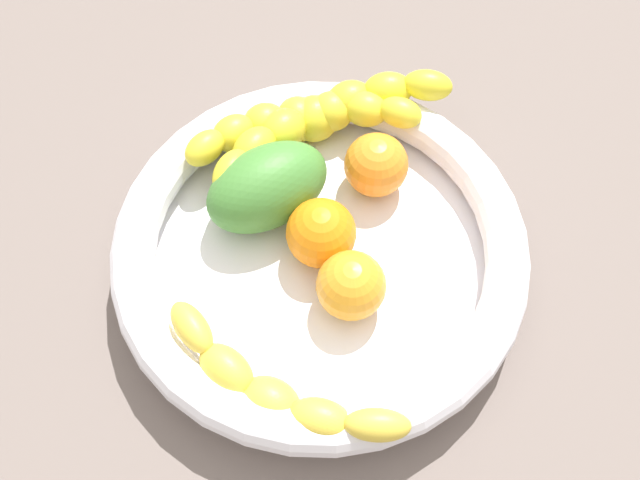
% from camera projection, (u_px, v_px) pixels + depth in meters
% --- Properties ---
extents(kitchen_counter, '(1.20, 1.20, 0.03)m').
position_uv_depth(kitchen_counter, '(320.00, 276.00, 0.67)').
color(kitchen_counter, '#6C605A').
rests_on(kitchen_counter, ground).
extents(fruit_bowl, '(0.35, 0.35, 0.06)m').
position_uv_depth(fruit_bowl, '(320.00, 252.00, 0.63)').
color(fruit_bowl, white).
rests_on(fruit_bowl, kitchen_counter).
extents(banana_draped_left, '(0.21, 0.11, 0.05)m').
position_uv_depth(banana_draped_left, '(300.00, 121.00, 0.68)').
color(banana_draped_left, yellow).
rests_on(banana_draped_left, fruit_bowl).
extents(banana_draped_right, '(0.20, 0.10, 0.05)m').
position_uv_depth(banana_draped_right, '(274.00, 391.00, 0.56)').
color(banana_draped_right, yellow).
rests_on(banana_draped_right, fruit_bowl).
extents(banana_arching_top, '(0.20, 0.16, 0.06)m').
position_uv_depth(banana_arching_top, '(321.00, 119.00, 0.67)').
color(banana_arching_top, yellow).
rests_on(banana_arching_top, fruit_bowl).
extents(orange_front, '(0.06, 0.06, 0.06)m').
position_uv_depth(orange_front, '(351.00, 286.00, 0.60)').
color(orange_front, orange).
rests_on(orange_front, fruit_bowl).
extents(orange_mid_left, '(0.06, 0.06, 0.06)m').
position_uv_depth(orange_mid_left, '(317.00, 233.00, 0.62)').
color(orange_mid_left, orange).
rests_on(orange_mid_left, fruit_bowl).
extents(orange_mid_right, '(0.06, 0.06, 0.06)m').
position_uv_depth(orange_mid_right, '(376.00, 165.00, 0.65)').
color(orange_mid_right, orange).
rests_on(orange_mid_right, fruit_bowl).
extents(mango_green, '(0.13, 0.12, 0.07)m').
position_uv_depth(mango_green, '(267.00, 187.00, 0.63)').
color(mango_green, '#448335').
rests_on(mango_green, fruit_bowl).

